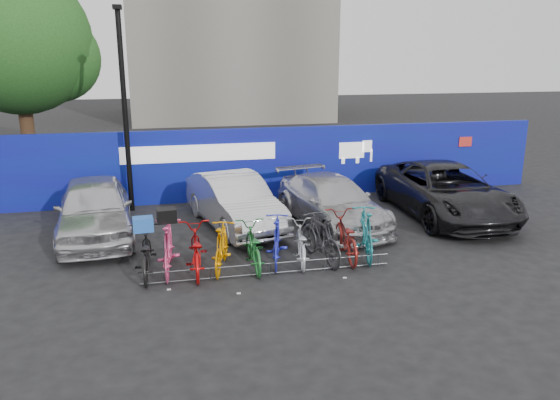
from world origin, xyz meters
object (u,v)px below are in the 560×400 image
object	(u,v)px
car_3	(445,191)
bike_9	(366,233)
bike_0	(145,253)
bike_2	(195,250)
bike_6	(301,243)
bike_8	(345,236)
bike_3	(221,247)
bike_5	(277,240)
bike_7	(321,238)
lamppost	(124,105)
bike_rack	(269,268)
car_0	(94,209)
bike_1	(168,247)
tree	(24,45)
car_1	(234,201)
car_2	(332,202)
bike_4	(253,246)

from	to	relation	value
car_3	bike_9	size ratio (longest dim) A/B	2.82
car_3	bike_0	bearing A→B (deg)	-160.93
bike_2	bike_6	distance (m)	2.46
bike_8	bike_6	bearing A→B (deg)	7.59
bike_2	bike_3	world-z (taller)	bike_3
bike_5	bike_7	bearing A→B (deg)	-172.63
bike_3	lamppost	bearing A→B (deg)	-53.28
bike_rack	car_0	world-z (taller)	car_0
car_3	bike_9	distance (m)	4.51
bike_0	bike_1	world-z (taller)	bike_1
tree	bike_rack	world-z (taller)	tree
bike_rack	bike_3	world-z (taller)	bike_3
bike_7	bike_8	size ratio (longest dim) A/B	0.93
bike_1	car_3	bearing A→B (deg)	-157.09
bike_8	bike_5	bearing A→B (deg)	4.49
bike_1	bike_6	bearing A→B (deg)	-175.86
bike_3	car_0	bearing A→B (deg)	-29.87
lamppost	bike_7	world-z (taller)	lamppost
bike_2	bike_6	size ratio (longest dim) A/B	1.11
tree	car_1	size ratio (longest dim) A/B	1.74
car_0	car_2	xyz separation A→B (m)	(6.49, -0.29, -0.12)
car_1	bike_4	distance (m)	3.13
car_2	bike_8	world-z (taller)	car_2
tree	bike_3	xyz separation A→B (m)	(5.79, -10.09, -4.53)
bike_rack	bike_1	xyz separation A→B (m)	(-2.16, 0.66, 0.43)
bike_4	bike_9	world-z (taller)	bike_9
lamppost	bike_4	xyz separation A→B (m)	(2.93, -5.44, -2.77)
bike_rack	car_2	bearing A→B (deg)	52.66
car_3	bike_7	bearing A→B (deg)	-147.85
car_3	bike_2	distance (m)	8.16
bike_0	bike_1	xyz separation A→B (m)	(0.51, 0.06, 0.08)
bike_rack	bike_0	size ratio (longest dim) A/B	2.84
bike_4	car_0	bearing A→B (deg)	-37.39
lamppost	bike_9	size ratio (longest dim) A/B	3.05
car_1	bike_6	xyz separation A→B (m)	(1.15, -3.06, -0.26)
car_0	bike_6	distance (m)	5.70
car_3	car_2	bearing A→B (deg)	-176.55
bike_rack	bike_1	bearing A→B (deg)	163.12
bike_7	bike_9	bearing A→B (deg)	171.79
bike_5	bike_4	bearing A→B (deg)	25.32
car_0	bike_0	xyz separation A→B (m)	(1.34, -2.94, -0.28)
bike_3	bike_6	size ratio (longest dim) A/B	0.99
car_0	car_3	world-z (taller)	car_0
lamppost	car_1	world-z (taller)	lamppost
lamppost	bike_9	distance (m)	8.27
car_0	bike_3	distance (m)	4.25
car_1	bike_6	world-z (taller)	car_1
car_2	bike_7	world-z (taller)	car_2
bike_1	bike_5	world-z (taller)	bike_1
tree	lamppost	bearing A→B (deg)	-52.49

